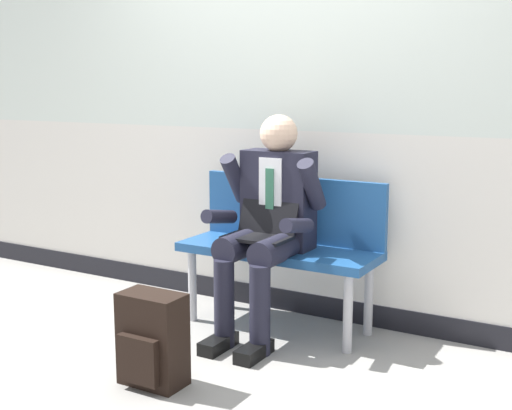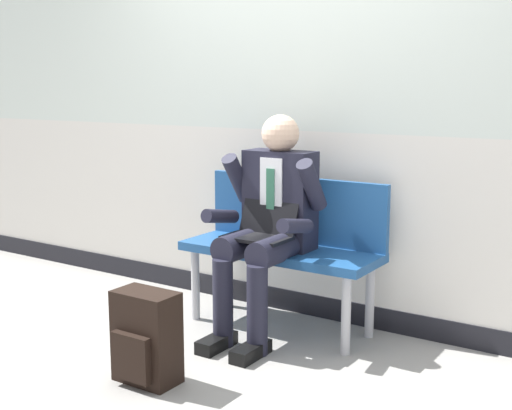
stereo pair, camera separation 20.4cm
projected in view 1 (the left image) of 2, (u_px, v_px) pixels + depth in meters
The scene contains 5 objects.
ground_plane at pixel (234, 347), 3.65m from camera, with size 18.00×18.00×0.00m, color gray.
station_wall at pixel (298, 60), 4.01m from camera, with size 6.48×0.14×3.09m.
bench_with_person at pixel (284, 239), 3.92m from camera, with size 1.15×0.42×0.86m.
person_seated at pixel (267, 221), 3.73m from camera, with size 0.57×0.70×1.23m.
backpack at pixel (152, 341), 3.16m from camera, with size 0.31×0.22×0.44m.
Camera 1 is at (1.84, -2.93, 1.39)m, focal length 47.64 mm.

